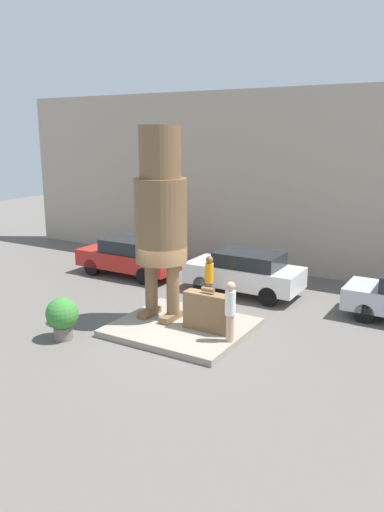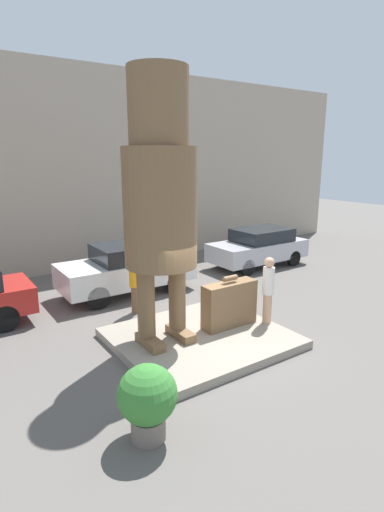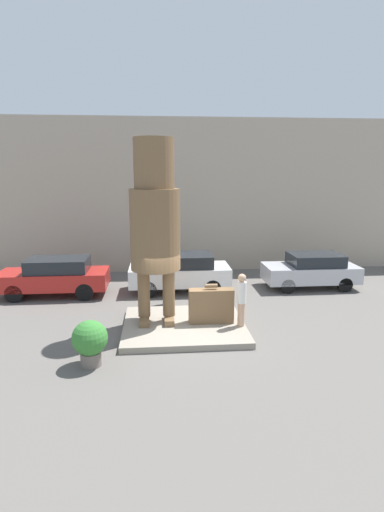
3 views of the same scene
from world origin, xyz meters
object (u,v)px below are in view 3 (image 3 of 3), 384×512
(statue_figure, at_px, (155,218))
(parked_car_silver, at_px, (311,270))
(planter_pot, at_px, (90,340))
(tourist, at_px, (242,298))
(parked_car_white, at_px, (181,272))
(worker_hivis, at_px, (168,280))
(giant_suitcase, at_px, (211,306))
(parked_car_red, at_px, (55,276))

(statue_figure, bearing_deg, parked_car_silver, 30.55)
(planter_pot, bearing_deg, tourist, 23.28)
(tourist, distance_m, parked_car_white, 4.94)
(tourist, height_order, parked_car_silver, tourist)
(statue_figure, relative_size, tourist, 3.41)
(tourist, bearing_deg, parked_car_white, 109.79)
(statue_figure, xyz_separation_m, worker_hivis, (0.44, 2.30, -2.69))
(planter_pot, relative_size, worker_hivis, 0.72)
(statue_figure, xyz_separation_m, parked_car_silver, (6.83, 4.03, -2.84))
(statue_figure, xyz_separation_m, planter_pot, (-1.75, -2.57, -2.93))
(tourist, bearing_deg, statue_figure, 166.45)
(parked_car_silver, height_order, planter_pot, parked_car_silver)
(parked_car_white, relative_size, parked_car_silver, 1.05)
(giant_suitcase, height_order, parked_car_white, parked_car_white)
(giant_suitcase, distance_m, tourist, 1.07)
(worker_hivis, bearing_deg, parked_car_red, 162.17)
(parked_car_white, bearing_deg, statue_figure, 75.50)
(statue_figure, height_order, planter_pot, statue_figure)
(parked_car_silver, bearing_deg, giant_suitcase, 40.30)
(giant_suitcase, height_order, planter_pot, giant_suitcase)
(parked_car_white, bearing_deg, parked_car_silver, -179.57)
(giant_suitcase, bearing_deg, tourist, -23.47)
(statue_figure, relative_size, worker_hivis, 3.38)
(worker_hivis, bearing_deg, parked_car_silver, 15.18)
(parked_car_white, height_order, worker_hivis, worker_hivis)
(worker_hivis, bearing_deg, statue_figure, -100.77)
(parked_car_red, bearing_deg, worker_hivis, 162.17)
(parked_car_silver, bearing_deg, tourist, 48.58)
(statue_figure, height_order, giant_suitcase, statue_figure)
(statue_figure, distance_m, parked_car_silver, 8.42)
(statue_figure, distance_m, parked_car_white, 4.97)
(parked_car_red, height_order, worker_hivis, worker_hivis)
(giant_suitcase, height_order, parked_car_red, parked_car_red)
(tourist, xyz_separation_m, parked_car_white, (-1.67, 4.64, -0.28))
(parked_car_red, relative_size, planter_pot, 3.50)
(parked_car_red, bearing_deg, statue_figure, 137.88)
(tourist, height_order, parked_car_red, tourist)
(parked_car_silver, relative_size, planter_pot, 3.23)
(giant_suitcase, bearing_deg, planter_pot, -146.76)
(parked_car_red, xyz_separation_m, parked_car_silver, (11.01, 0.25, -0.04))
(tourist, relative_size, planter_pot, 1.38)
(tourist, relative_size, parked_car_white, 0.41)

